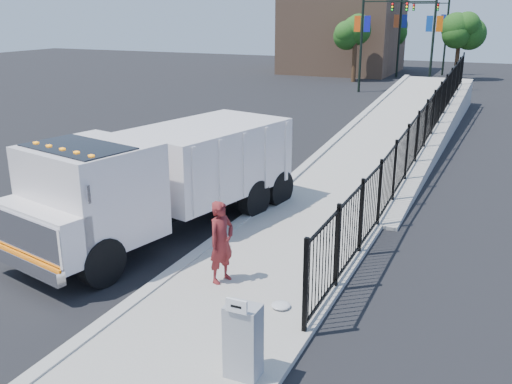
% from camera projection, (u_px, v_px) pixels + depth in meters
% --- Properties ---
extents(ground, '(120.00, 120.00, 0.00)m').
position_uv_depth(ground, '(192.00, 262.00, 13.66)').
color(ground, black).
rests_on(ground, ground).
extents(sidewalk, '(3.55, 12.00, 0.12)m').
position_uv_depth(sidewalk, '(226.00, 315.00, 11.15)').
color(sidewalk, '#9E998E').
rests_on(sidewalk, ground).
extents(curb, '(0.30, 12.00, 0.16)m').
position_uv_depth(curb, '(144.00, 295.00, 11.90)').
color(curb, '#ADAAA3').
rests_on(curb, ground).
extents(ramp, '(3.95, 24.06, 3.19)m').
position_uv_depth(ramp, '(405.00, 138.00, 26.72)').
color(ramp, '#9E998E').
rests_on(ramp, ground).
extents(iron_fence, '(0.10, 28.00, 1.80)m').
position_uv_depth(iron_fence, '(424.00, 139.00, 22.42)').
color(iron_fence, black).
rests_on(iron_fence, ground).
extents(truck, '(4.51, 8.83, 2.89)m').
position_uv_depth(truck, '(160.00, 176.00, 14.89)').
color(truck, black).
rests_on(truck, ground).
extents(worker, '(0.61, 0.76, 1.82)m').
position_uv_depth(worker, '(221.00, 242.00, 12.17)').
color(worker, maroon).
rests_on(worker, sidewalk).
extents(utility_cabinet, '(0.55, 0.40, 1.25)m').
position_uv_depth(utility_cabinet, '(243.00, 341.00, 9.04)').
color(utility_cabinet, gray).
rests_on(utility_cabinet, sidewalk).
extents(arrow_sign, '(0.35, 0.04, 0.22)m').
position_uv_depth(arrow_sign, '(237.00, 306.00, 8.63)').
color(arrow_sign, white).
rests_on(arrow_sign, utility_cabinet).
extents(debris, '(0.39, 0.39, 0.10)m').
position_uv_depth(debris, '(281.00, 305.00, 11.30)').
color(debris, silver).
rests_on(debris, sidewalk).
extents(light_pole_0, '(3.77, 0.22, 8.00)m').
position_uv_depth(light_pole_0, '(366.00, 30.00, 40.32)').
color(light_pole_0, black).
rests_on(light_pole_0, ground).
extents(light_pole_1, '(3.78, 0.22, 8.00)m').
position_uv_depth(light_pole_1, '(429.00, 30.00, 40.70)').
color(light_pole_1, black).
rests_on(light_pole_1, ground).
extents(light_pole_2, '(3.78, 0.22, 8.00)m').
position_uv_depth(light_pole_2, '(404.00, 26.00, 49.56)').
color(light_pole_2, black).
rests_on(light_pole_2, ground).
extents(light_pole_3, '(3.77, 0.22, 8.00)m').
position_uv_depth(light_pole_3, '(443.00, 26.00, 51.10)').
color(light_pole_3, black).
rests_on(light_pole_3, ground).
extents(tree_0, '(2.48, 2.48, 5.24)m').
position_uv_depth(tree_0, '(356.00, 33.00, 46.47)').
color(tree_0, '#382314').
rests_on(tree_0, ground).
extents(tree_1, '(2.47, 2.47, 5.24)m').
position_uv_depth(tree_1, '(460.00, 32.00, 47.77)').
color(tree_1, '#382314').
rests_on(tree_1, ground).
extents(tree_2, '(3.06, 3.06, 5.53)m').
position_uv_depth(tree_2, '(391.00, 29.00, 55.39)').
color(tree_2, '#382314').
rests_on(tree_2, ground).
extents(building, '(10.00, 10.00, 8.00)m').
position_uv_depth(building, '(344.00, 29.00, 54.16)').
color(building, '#8C664C').
rests_on(building, ground).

